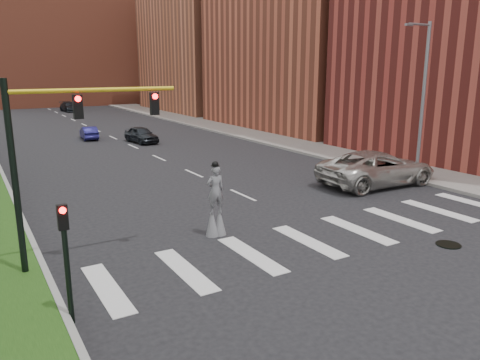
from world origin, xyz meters
TOP-DOWN VIEW (x-y plane):
  - ground_plane at (0.00, 0.00)m, footprint 160.00×160.00m
  - median_curb at (-10.45, 20.00)m, footprint 0.20×60.00m
  - sidewalk_right at (12.50, 25.00)m, footprint 5.00×90.00m
  - manhole at (3.00, -2.00)m, footprint 0.90×0.90m
  - building_mid at (22.00, 30.00)m, footprint 16.00×22.00m
  - building_far at (22.00, 54.00)m, footprint 16.00×22.00m
  - building_backdrop at (6.00, 78.00)m, footprint 26.00×14.00m
  - streetlight at (10.90, 6.00)m, footprint 2.05×0.20m
  - traffic_signal at (-9.78, 3.00)m, footprint 5.30×0.23m
  - secondary_signal at (-10.30, -0.50)m, footprint 0.25×0.21m
  - stilt_performer at (-4.00, 3.42)m, footprint 0.84×0.55m
  - suv_crossing at (7.67, 6.05)m, footprint 7.12×3.52m
  - car_near at (1.32, 27.65)m, footprint 2.21×4.34m
  - car_mid at (-2.18, 32.11)m, footprint 1.55×3.70m
  - car_far at (2.07, 62.28)m, footprint 2.47×5.10m

SIDE VIEW (x-z plane):
  - ground_plane at x=0.00m, z-range 0.00..0.00m
  - manhole at x=3.00m, z-range 0.00..0.04m
  - sidewalk_right at x=12.50m, z-range 0.00..0.18m
  - median_curb at x=-10.45m, z-range 0.00..0.28m
  - car_mid at x=-2.18m, z-range 0.00..1.19m
  - car_near at x=1.32m, z-range 0.00..1.41m
  - car_far at x=2.07m, z-range 0.00..1.43m
  - suv_crossing at x=7.67m, z-range 0.00..1.94m
  - stilt_performer at x=-4.00m, z-range -0.27..2.74m
  - secondary_signal at x=-10.30m, z-range 0.33..3.56m
  - traffic_signal at x=-9.78m, z-range 1.05..7.25m
  - streetlight at x=10.90m, z-range 0.40..9.40m
  - building_backdrop at x=6.00m, z-range 0.00..18.00m
  - building_far at x=22.00m, z-range 0.00..20.00m
  - building_mid at x=22.00m, z-range 0.00..24.00m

